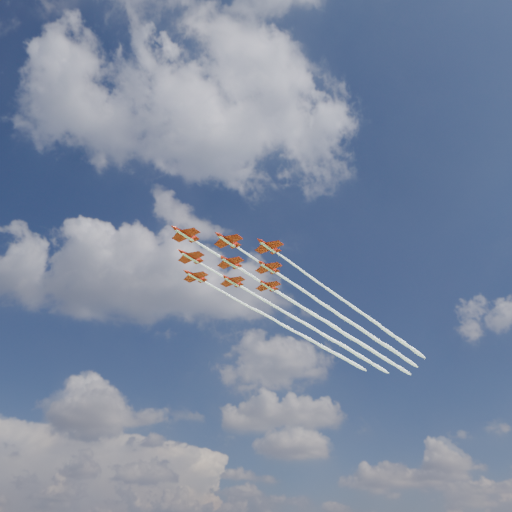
# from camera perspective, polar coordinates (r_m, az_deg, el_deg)

# --- Properties ---
(jet_lead) EXTENTS (90.48, 95.69, 2.45)m
(jet_lead) POSITION_cam_1_polar(r_m,az_deg,el_deg) (181.31, 5.82, -6.17)
(jet_lead) COLOR #B21909
(jet_row2_port) EXTENTS (90.48, 95.69, 2.45)m
(jet_row2_port) POSITION_cam_1_polar(r_m,az_deg,el_deg) (185.65, 9.32, -6.53)
(jet_row2_port) COLOR #B21909
(jet_row2_starb) EXTENTS (90.48, 95.69, 2.45)m
(jet_row2_starb) POSITION_cam_1_polar(r_m,az_deg,el_deg) (192.20, 5.55, -7.69)
(jet_row2_starb) COLOR #B21909
(jet_row3_port) EXTENTS (90.48, 95.69, 2.45)m
(jet_row3_port) POSITION_cam_1_polar(r_m,az_deg,el_deg) (190.64, 12.65, -6.85)
(jet_row3_port) COLOR #B21909
(jet_row3_centre) EXTENTS (90.48, 95.69, 2.45)m
(jet_row3_centre) POSITION_cam_1_polar(r_m,az_deg,el_deg) (196.49, 8.87, -8.00)
(jet_row3_centre) COLOR #B21909
(jet_row3_starb) EXTENTS (90.48, 95.69, 2.45)m
(jet_row3_starb) POSITION_cam_1_polar(r_m,az_deg,el_deg) (203.21, 5.31, -9.05)
(jet_row3_starb) COLOR #B21909
(jet_row4_port) EXTENTS (90.48, 95.69, 2.45)m
(jet_row4_port) POSITION_cam_1_polar(r_m,az_deg,el_deg) (201.41, 12.04, -8.27)
(jet_row4_port) COLOR #B21909
(jet_row4_starb) EXTENTS (90.48, 95.69, 2.45)m
(jet_row4_starb) POSITION_cam_1_polar(r_m,az_deg,el_deg) (207.46, 8.47, -9.32)
(jet_row4_starb) COLOR #B21909
(jet_tail) EXTENTS (90.48, 95.69, 2.45)m
(jet_tail) POSITION_cam_1_polar(r_m,az_deg,el_deg) (212.31, 11.50, -9.55)
(jet_tail) COLOR #B21909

